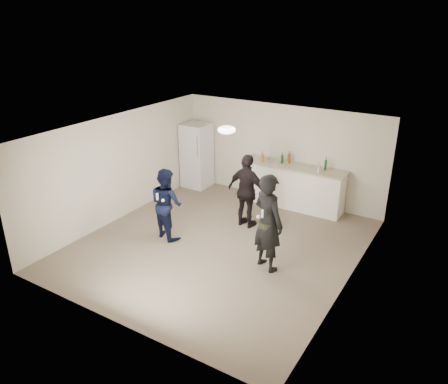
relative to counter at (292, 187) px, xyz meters
The scene contains 21 objects.
floor 2.77m from the counter, 100.45° to the right, with size 6.00×6.00×0.00m, color #6B5B4C.
ceiling 3.36m from the counter, 100.45° to the right, with size 6.00×6.00×0.00m, color silver.
wall_back 0.94m from the counter, 146.18° to the left, with size 6.00×6.00×0.00m, color beige.
wall_front 5.74m from the counter, 94.97° to the right, with size 6.00×6.00×0.00m, color beige.
wall_left 4.26m from the counter, 140.53° to the right, with size 6.00×6.00×0.00m, color beige.
wall_right 3.57m from the counter, 49.79° to the right, with size 6.00×6.00×0.00m, color beige.
counter is the anchor object (origin of this frame).
counter_top 0.55m from the counter, ahead, with size 2.68×0.64×0.04m, color #BBA991.
fridge 2.88m from the counter, behind, with size 0.70×0.70×1.80m, color white.
fridge_handle 2.72m from the counter, behind, with size 0.02×0.02×0.60m, color #BABABF.
ceiling_dome 3.09m from the counter, 101.74° to the right, with size 0.36×0.36×0.16m, color white.
shaker 0.90m from the counter, 167.35° to the right, with size 0.08×0.08×0.17m, color silver.
man 3.38m from the counter, 119.83° to the right, with size 0.77×0.60×1.58m, color #0D1539.
woman 3.06m from the counter, 75.48° to the right, with size 0.70×0.46×1.93m, color black.
camo_shorts 3.05m from the counter, 75.48° to the right, with size 0.34×0.34×0.28m, color #293217.
spectator 1.66m from the counter, 105.15° to the right, with size 1.01×0.42×1.72m, color black.
remote_man 3.65m from the counter, 117.62° to the right, with size 0.04×0.04×0.15m, color silver.
nunchuk_man 3.56m from the counter, 116.12° to the right, with size 0.07×0.07×0.07m, color white.
remote_woman 3.35m from the counter, 76.58° to the right, with size 0.04×0.04×0.15m, color silver.
nunchuk_woman 3.28m from the counter, 78.19° to the right, with size 0.07×0.07×0.07m, color white.
bottle_cluster 0.67m from the counter, behind, with size 1.62×0.37×0.25m.
Camera 1 is at (4.37, -6.94, 4.62)m, focal length 35.00 mm.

